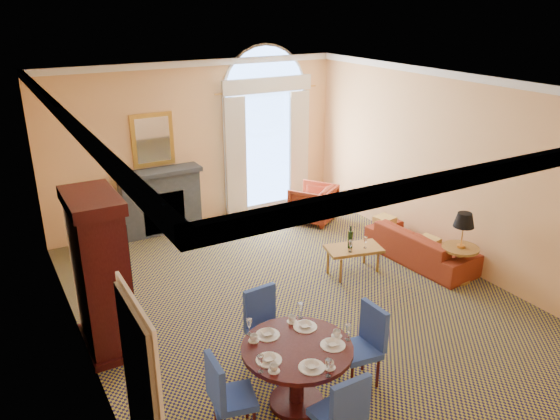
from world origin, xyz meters
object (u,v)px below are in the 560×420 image
coffee_table (354,249)px  armchair (313,203)px  sofa (421,246)px  side_table (462,239)px  armoire (101,276)px  dining_table (297,361)px

coffee_table → armchair: bearing=87.3°
sofa → side_table: (0.05, -0.81, 0.43)m
armchair → side_table: size_ratio=0.73×
side_table → armoire: bearing=169.3°
dining_table → armchair: dining_table is taller
armoire → coffee_table: 4.05m
armchair → side_table: bearing=67.5°
dining_table → armoire: bearing=125.1°
dining_table → coffee_table: bearing=42.3°
dining_table → sofa: (3.73, 2.00, -0.28)m
sofa → armchair: size_ratio=2.42×
armoire → sofa: armoire is taller
sofa → coffee_table: coffee_table is taller
dining_table → sofa: dining_table is taller
armchair → coffee_table: (-0.67, -2.24, 0.06)m
sofa → side_table: side_table is taller
coffee_table → side_table: side_table is taller
armoire → sofa: (5.27, -0.19, -0.72)m
armoire → armchair: 5.24m
sofa → side_table: size_ratio=1.75×
sofa → armchair: 2.55m
dining_table → sofa: size_ratio=0.61×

